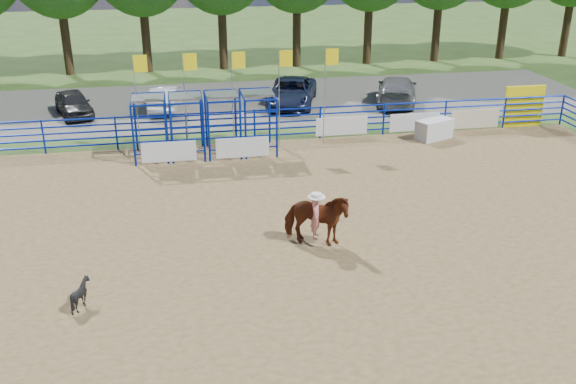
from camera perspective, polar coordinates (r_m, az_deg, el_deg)
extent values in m
plane|color=#426026|center=(19.84, 0.82, -4.55)|extent=(120.00, 120.00, 0.00)
cube|color=olive|center=(19.84, 0.82, -4.52)|extent=(30.00, 20.00, 0.02)
cube|color=#66655B|center=(35.64, -4.44, 7.95)|extent=(40.00, 10.00, 0.01)
cube|color=silver|center=(29.94, 12.86, 5.46)|extent=(1.87, 1.41, 0.90)
imported|color=maroon|center=(19.34, 2.51, -2.43)|extent=(2.23, 1.61, 1.72)
imported|color=#B41F19|center=(19.03, 2.54, -0.38)|extent=(0.48, 0.58, 1.36)
cylinder|color=white|center=(18.76, 2.58, 1.61)|extent=(0.54, 0.54, 0.12)
imported|color=black|center=(17.33, -17.95, -8.62)|extent=(0.88, 0.84, 0.77)
imported|color=black|center=(34.66, -18.52, 7.48)|extent=(2.53, 3.97, 1.26)
imported|color=gray|center=(34.52, -10.85, 8.24)|extent=(1.85, 4.09, 1.30)
imported|color=#141B33|center=(34.85, 0.33, 8.87)|extent=(3.75, 5.54, 1.41)
imported|color=#5C5C5F|center=(35.69, 9.64, 8.94)|extent=(3.71, 5.47, 1.47)
cube|color=white|center=(26.49, -10.54, 3.55)|extent=(2.20, 0.04, 0.85)
cube|color=white|center=(26.61, -4.07, 3.98)|extent=(2.20, 0.04, 0.85)
cube|color=white|center=(29.51, 4.79, 5.86)|extent=(2.40, 0.04, 0.85)
cube|color=white|center=(30.58, 11.18, 6.11)|extent=(2.40, 0.04, 0.85)
cube|color=beige|center=(31.77, 16.27, 6.26)|extent=(2.40, 0.04, 0.90)
cube|color=yellow|center=(32.94, 20.20, 7.16)|extent=(2.00, 0.12, 2.00)
cylinder|color=#3F2B19|center=(44.30, -19.16, 12.89)|extent=(0.56, 0.56, 4.80)
cylinder|color=#3F2B19|center=(43.83, -12.54, 13.49)|extent=(0.56, 0.56, 4.80)
cylinder|color=#3F2B19|center=(43.94, -5.83, 13.92)|extent=(0.56, 0.56, 4.80)
cylinder|color=#3F2B19|center=(44.61, 0.78, 14.17)|extent=(0.56, 0.56, 4.80)
cylinder|color=#3F2B19|center=(45.81, 7.13, 14.23)|extent=(0.56, 0.56, 4.80)
cylinder|color=#3F2B19|center=(47.52, 13.08, 14.14)|extent=(0.56, 0.56, 4.80)
cylinder|color=#3F2B19|center=(49.67, 18.57, 13.92)|extent=(0.56, 0.56, 4.80)
cylinder|color=#3F2B19|center=(52.21, 23.55, 13.62)|extent=(0.56, 0.56, 4.80)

